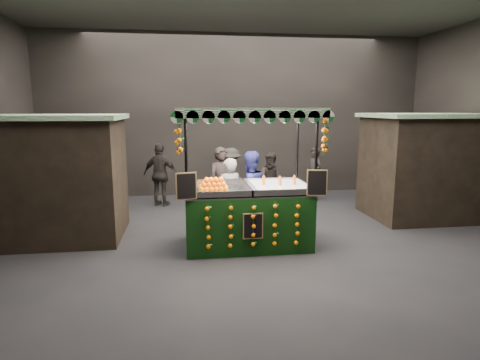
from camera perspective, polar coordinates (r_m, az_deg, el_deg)
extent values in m
plane|color=black|center=(8.46, 3.81, -8.79)|extent=(12.00, 12.00, 0.00)
cube|color=black|center=(12.94, -0.62, 9.06)|extent=(12.00, 0.10, 5.00)
cube|color=black|center=(3.29, 22.45, 5.24)|extent=(12.00, 0.10, 5.00)
cube|color=black|center=(9.36, -24.89, 0.03)|extent=(2.80, 2.00, 2.50)
cube|color=#125623|center=(9.25, -25.49, 7.99)|extent=(3.00, 2.20, 0.10)
cube|color=black|center=(11.22, 24.80, 1.56)|extent=(2.80, 2.00, 2.50)
cube|color=#125623|center=(11.12, 25.29, 8.20)|extent=(3.00, 2.20, 0.10)
cube|color=black|center=(8.15, 0.99, -5.44)|extent=(2.43, 1.32, 1.10)
cube|color=#B0B2B7|center=(8.01, 1.00, -1.49)|extent=(2.43, 1.32, 0.04)
cylinder|color=black|center=(7.26, -7.45, -1.19)|extent=(0.06, 0.06, 2.65)
cylinder|color=black|center=(7.65, 10.51, -0.70)|extent=(0.06, 0.06, 2.65)
cylinder|color=black|center=(8.50, -7.55, 0.46)|extent=(0.06, 0.06, 2.65)
cylinder|color=black|center=(8.83, 7.95, 0.81)|extent=(0.06, 0.06, 2.65)
cube|color=#125623|center=(7.85, 1.04, 9.79)|extent=(2.70, 1.60, 0.09)
cube|color=white|center=(8.13, 5.62, -0.89)|extent=(1.08, 1.19, 0.09)
cube|color=black|center=(7.19, -7.54, -0.86)|extent=(0.37, 0.10, 0.49)
cube|color=black|center=(7.58, 10.76, -0.38)|extent=(0.37, 0.10, 0.49)
cube|color=black|center=(7.46, 1.84, -6.47)|extent=(0.38, 0.03, 0.49)
imported|color=slate|center=(8.97, -1.54, -2.17)|extent=(0.70, 0.57, 1.66)
imported|color=navy|center=(9.12, 1.32, -1.53)|extent=(1.06, 0.95, 1.79)
imported|color=#292221|center=(9.84, -2.52, -0.62)|extent=(0.72, 0.53, 1.81)
imported|color=#282221|center=(10.99, 4.48, -0.17)|extent=(0.89, 0.78, 1.56)
imported|color=black|center=(11.58, -11.06, 0.75)|extent=(1.13, 0.81, 1.78)
imported|color=#2E2A25|center=(11.15, -1.31, 0.27)|extent=(1.21, 1.18, 1.66)
imported|color=#292321|center=(11.58, -17.80, 0.57)|extent=(1.06, 1.02, 1.83)
imported|color=#2E2725|center=(12.22, 20.18, 0.36)|extent=(1.34, 1.41, 1.60)
imported|color=black|center=(12.28, 10.32, 0.82)|extent=(0.57, 0.68, 1.58)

